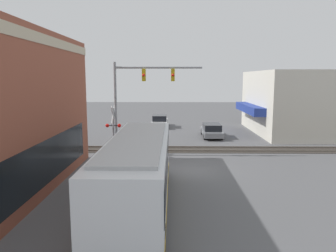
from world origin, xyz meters
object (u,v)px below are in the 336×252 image
parked_car_grey (212,131)px  parked_car_white (160,121)px  crossing_signal (113,126)px  city_bus (138,170)px  pedestrian_at_crossing (130,142)px

parked_car_grey → parked_car_white: 8.67m
crossing_signal → parked_car_white: crossing_signal is taller
city_bus → pedestrian_at_crossing: bearing=9.3°
parked_car_grey → pedestrian_at_crossing: pedestrian_at_crossing is taller
crossing_signal → parked_car_grey: 11.59m
crossing_signal → parked_car_white: bearing=-11.2°
crossing_signal → parked_car_grey: crossing_signal is taller
city_bus → parked_car_white: size_ratio=2.43×
parked_car_grey → crossing_signal: bearing=133.6°
crossing_signal → pedestrian_at_crossing: bearing=-54.4°
city_bus → parked_car_grey: size_ratio=2.37×
crossing_signal → parked_car_grey: size_ratio=0.80×
crossing_signal → pedestrian_at_crossing: 1.99m
parked_car_grey → city_bus: bearing=163.3°
city_bus → parked_car_grey: city_bus is taller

